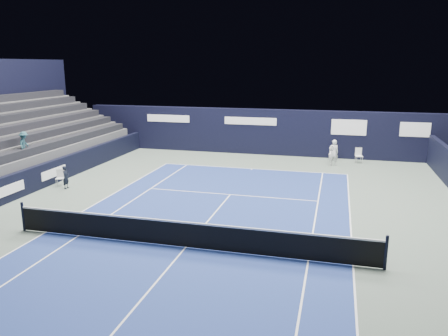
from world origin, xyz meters
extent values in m
plane|color=#536358|center=(0.00, 2.00, 0.00)|extent=(48.00, 48.00, 0.00)
cube|color=navy|center=(0.00, 0.00, 0.00)|extent=(10.97, 23.77, 0.01)
cube|color=silver|center=(4.57, 15.48, 0.43)|extent=(0.45, 0.44, 0.04)
cube|color=silver|center=(4.59, 15.66, 0.68)|extent=(0.41, 0.08, 0.49)
cylinder|color=silver|center=(4.76, 15.62, 0.21)|extent=(0.02, 0.02, 0.43)
cylinder|color=silver|center=(4.41, 15.66, 0.21)|extent=(0.02, 0.02, 0.43)
cylinder|color=silver|center=(4.72, 15.29, 0.21)|extent=(0.02, 0.02, 0.43)
cylinder|color=silver|center=(4.37, 15.34, 0.21)|extent=(0.02, 0.02, 0.43)
cube|color=silver|center=(6.21, 15.15, 0.44)|extent=(0.50, 0.49, 0.04)
cube|color=silver|center=(6.17, 15.33, 0.70)|extent=(0.42, 0.13, 0.50)
cylinder|color=silver|center=(6.35, 15.36, 0.22)|extent=(0.02, 0.02, 0.44)
cylinder|color=silver|center=(5.99, 15.27, 0.22)|extent=(0.02, 0.02, 0.44)
cylinder|color=silver|center=(6.42, 15.02, 0.22)|extent=(0.02, 0.02, 0.44)
cylinder|color=silver|center=(6.07, 14.94, 0.22)|extent=(0.02, 0.02, 0.44)
cube|color=silver|center=(-8.84, 5.75, 0.39)|extent=(0.47, 0.46, 0.04)
cube|color=silver|center=(-8.91, 5.91, 0.61)|extent=(0.35, 0.16, 0.44)
cylinder|color=silver|center=(-8.75, 5.95, 0.19)|extent=(0.02, 0.02, 0.39)
cylinder|color=silver|center=(-9.05, 5.83, 0.19)|extent=(0.02, 0.02, 0.39)
cylinder|color=silver|center=(-8.64, 5.68, 0.19)|extent=(0.02, 0.02, 0.39)
cylinder|color=silver|center=(-8.93, 5.56, 0.19)|extent=(0.02, 0.02, 0.39)
imported|color=black|center=(-8.22, 5.39, 0.57)|extent=(0.30, 0.44, 1.15)
cube|color=white|center=(0.00, 11.88, 0.01)|extent=(10.97, 0.06, 0.00)
cube|color=white|center=(5.49, 0.00, 0.01)|extent=(0.06, 23.77, 0.00)
cube|color=white|center=(-5.49, 0.00, 0.01)|extent=(0.06, 23.77, 0.00)
cube|color=white|center=(4.12, 0.00, 0.01)|extent=(0.06, 23.77, 0.00)
cube|color=white|center=(-4.12, 0.00, 0.01)|extent=(0.06, 23.77, 0.00)
cube|color=white|center=(0.00, 6.40, 0.01)|extent=(8.23, 0.06, 0.00)
cube|color=white|center=(0.00, 0.00, 0.01)|extent=(0.06, 12.80, 0.00)
cube|color=white|center=(0.00, 11.73, 0.01)|extent=(0.06, 0.30, 0.00)
cylinder|color=black|center=(6.40, 0.00, 0.55)|extent=(0.10, 0.10, 1.10)
cylinder|color=black|center=(-6.40, 0.00, 0.55)|extent=(0.10, 0.10, 1.10)
cube|color=black|center=(0.00, 0.00, 0.46)|extent=(12.80, 0.03, 0.86)
cube|color=white|center=(0.00, 0.00, 0.91)|extent=(12.80, 0.05, 0.06)
cube|color=black|center=(0.00, 16.50, 1.55)|extent=(26.00, 0.60, 3.10)
cube|color=silver|center=(-7.00, 16.18, 2.30)|extent=(3.20, 0.02, 0.50)
cube|color=silver|center=(-1.00, 16.18, 2.30)|extent=(3.60, 0.02, 0.50)
cube|color=silver|center=(5.50, 16.18, 2.10)|extent=(2.20, 0.02, 1.00)
cube|color=silver|center=(9.50, 16.18, 2.10)|extent=(1.80, 0.02, 0.90)
cube|color=black|center=(-9.50, 6.00, 0.60)|extent=(0.30, 22.00, 1.20)
cube|color=silver|center=(-9.33, 2.50, 0.60)|extent=(0.02, 2.40, 0.45)
cube|color=silver|center=(-9.33, 6.00, 0.60)|extent=(0.02, 2.00, 0.45)
cube|color=#464648|center=(-10.10, 7.00, 0.82)|extent=(0.90, 16.00, 1.65)
cube|color=#444446|center=(-11.00, 7.00, 1.05)|extent=(0.90, 16.00, 2.10)
cube|color=#444446|center=(-11.90, 7.00, 1.27)|extent=(0.90, 16.00, 2.55)
cube|color=#47474A|center=(-12.80, 7.00, 1.50)|extent=(0.90, 16.00, 3.00)
cube|color=black|center=(-10.10, 7.00, 1.85)|extent=(0.63, 15.20, 0.40)
cube|color=black|center=(-11.00, 7.00, 2.30)|extent=(0.63, 15.20, 0.40)
cube|color=black|center=(-11.90, 7.00, 2.75)|extent=(0.63, 15.20, 0.40)
cube|color=black|center=(-12.80, 7.00, 3.20)|extent=(0.63, 15.20, 0.40)
imported|color=#224750|center=(-10.10, 4.96, 2.26)|extent=(0.68, 0.89, 1.22)
imported|color=white|center=(4.65, 14.09, 0.80)|extent=(0.67, 0.53, 1.60)
cylinder|color=black|center=(4.50, 13.79, 1.05)|extent=(0.03, 0.29, 0.13)
torus|color=black|center=(4.50, 13.54, 1.15)|extent=(0.30, 0.13, 0.29)
camera|label=1|loc=(4.74, -13.02, 6.07)|focal=35.00mm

